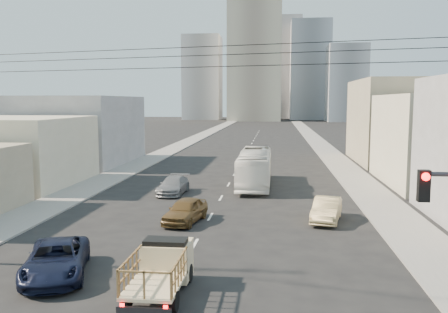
% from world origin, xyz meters
% --- Properties ---
extents(ground, '(420.00, 420.00, 0.00)m').
position_xyz_m(ground, '(0.00, 0.00, 0.00)').
color(ground, black).
rests_on(ground, ground).
extents(sidewalk_left, '(3.50, 180.00, 0.12)m').
position_xyz_m(sidewalk_left, '(-11.75, 70.00, 0.06)').
color(sidewalk_left, gray).
rests_on(sidewalk_left, ground).
extents(sidewalk_right, '(3.50, 180.00, 0.12)m').
position_xyz_m(sidewalk_right, '(11.75, 70.00, 0.06)').
color(sidewalk_right, gray).
rests_on(sidewalk_right, ground).
extents(lane_dashes, '(0.15, 104.00, 0.01)m').
position_xyz_m(lane_dashes, '(0.00, 53.00, 0.01)').
color(lane_dashes, silver).
rests_on(lane_dashes, ground).
extents(flatbed_pickup, '(1.95, 4.41, 1.90)m').
position_xyz_m(flatbed_pickup, '(-0.22, 1.68, 1.09)').
color(flatbed_pickup, beige).
rests_on(flatbed_pickup, ground).
extents(navy_pickup, '(3.93, 5.77, 1.47)m').
position_xyz_m(navy_pickup, '(-5.07, 2.94, 0.73)').
color(navy_pickup, black).
rests_on(navy_pickup, ground).
extents(city_bus, '(2.69, 11.45, 3.19)m').
position_xyz_m(city_bus, '(2.36, 25.70, 1.59)').
color(city_bus, silver).
rests_on(city_bus, ground).
extents(sedan_brown, '(2.52, 4.60, 1.48)m').
position_xyz_m(sedan_brown, '(-1.32, 12.43, 0.74)').
color(sedan_brown, brown).
rests_on(sedan_brown, ground).
extents(sedan_tan, '(2.42, 4.61, 1.45)m').
position_xyz_m(sedan_tan, '(7.33, 13.70, 0.72)').
color(sedan_tan, tan).
rests_on(sedan_tan, ground).
extents(sedan_grey, '(2.12, 4.79, 1.37)m').
position_xyz_m(sedan_grey, '(-4.00, 21.28, 0.68)').
color(sedan_grey, slate).
rests_on(sedan_grey, ground).
extents(overhead_wires, '(23.01, 5.02, 0.72)m').
position_xyz_m(overhead_wires, '(0.00, 1.50, 8.97)').
color(overhead_wires, black).
rests_on(overhead_wires, ground).
extents(bldg_right_far, '(12.00, 16.00, 10.00)m').
position_xyz_m(bldg_right_far, '(20.00, 44.00, 5.00)').
color(bldg_right_far, gray).
rests_on(bldg_right_far, ground).
extents(bldg_left_mid, '(11.00, 12.00, 6.00)m').
position_xyz_m(bldg_left_mid, '(-19.00, 24.00, 3.00)').
color(bldg_left_mid, beige).
rests_on(bldg_left_mid, ground).
extents(bldg_left_far, '(12.00, 16.00, 8.00)m').
position_xyz_m(bldg_left_far, '(-19.50, 39.00, 4.00)').
color(bldg_left_far, gray).
rests_on(bldg_left_far, ground).
extents(high_rise_tower, '(20.00, 20.00, 60.00)m').
position_xyz_m(high_rise_tower, '(-4.00, 170.00, 30.00)').
color(high_rise_tower, gray).
rests_on(high_rise_tower, ground).
extents(midrise_ne, '(16.00, 16.00, 40.00)m').
position_xyz_m(midrise_ne, '(18.00, 185.00, 20.00)').
color(midrise_ne, gray).
rests_on(midrise_ne, ground).
extents(midrise_nw, '(15.00, 15.00, 34.00)m').
position_xyz_m(midrise_nw, '(-26.00, 180.00, 17.00)').
color(midrise_nw, gray).
rests_on(midrise_nw, ground).
extents(midrise_back, '(18.00, 18.00, 44.00)m').
position_xyz_m(midrise_back, '(6.00, 200.00, 22.00)').
color(midrise_back, gray).
rests_on(midrise_back, ground).
extents(midrise_east, '(14.00, 14.00, 28.00)m').
position_xyz_m(midrise_east, '(30.00, 165.00, 14.00)').
color(midrise_east, gray).
rests_on(midrise_east, ground).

